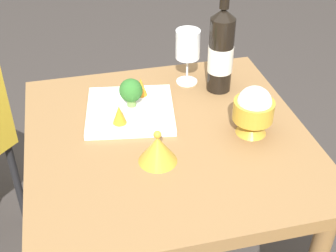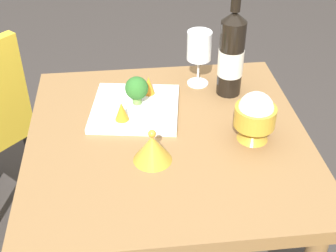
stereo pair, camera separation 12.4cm
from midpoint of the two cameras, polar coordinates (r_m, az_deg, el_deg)
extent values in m
cube|color=olive|center=(1.27, -2.79, -1.93)|extent=(0.76, 0.76, 0.04)
cylinder|color=olive|center=(1.82, 5.58, -3.83)|extent=(0.05, 0.05, 0.72)
cylinder|color=olive|center=(1.76, -14.98, -6.86)|extent=(0.05, 0.05, 0.72)
cylinder|color=black|center=(2.02, -19.81, -6.94)|extent=(0.03, 0.03, 0.43)
cylinder|color=black|center=(1.40, 4.00, 8.67)|extent=(0.08, 0.08, 0.24)
cone|color=black|center=(1.35, 4.24, 13.67)|extent=(0.08, 0.08, 0.03)
cylinder|color=silver|center=(1.41, 3.98, 8.24)|extent=(0.08, 0.08, 0.08)
cylinder|color=white|center=(1.49, -0.04, 5.46)|extent=(0.07, 0.07, 0.00)
cylinder|color=white|center=(1.47, -0.04, 6.95)|extent=(0.01, 0.01, 0.08)
cylinder|color=white|center=(1.43, -0.04, 10.02)|extent=(0.08, 0.08, 0.09)
cone|color=gold|center=(1.27, 7.55, -0.03)|extent=(0.08, 0.08, 0.04)
cylinder|color=gold|center=(1.24, 7.73, 1.84)|extent=(0.11, 0.11, 0.05)
sphere|color=white|center=(1.22, 7.81, 2.72)|extent=(0.09, 0.09, 0.09)
cone|color=gold|center=(1.15, -4.38, -3.00)|extent=(0.10, 0.10, 0.07)
sphere|color=gold|center=(1.12, -4.48, -1.19)|extent=(0.02, 0.02, 0.02)
cube|color=white|center=(1.35, -7.32, 1.83)|extent=(0.29, 0.29, 0.02)
cylinder|color=#729E4C|center=(1.35, -7.17, 2.95)|extent=(0.03, 0.03, 0.03)
sphere|color=#2D6B28|center=(1.33, -7.29, 4.32)|extent=(0.07, 0.07, 0.07)
cone|color=orange|center=(1.28, -8.84, 1.31)|extent=(0.04, 0.04, 0.05)
cone|color=orange|center=(1.39, -5.95, 4.78)|extent=(0.04, 0.04, 0.06)
camera|label=1|loc=(0.06, -92.86, -2.07)|focal=49.26mm
camera|label=2|loc=(0.06, 87.14, 2.07)|focal=49.26mm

